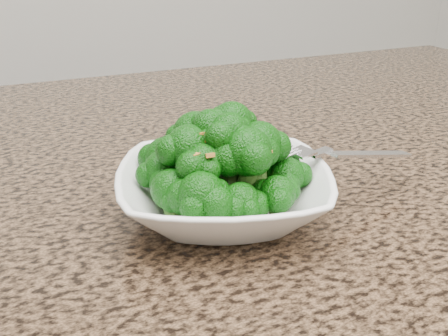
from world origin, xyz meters
name	(u,v)px	position (x,y,z in m)	size (l,w,h in m)	color
granite_counter	(200,184)	(0.00, 0.30, 0.89)	(1.64, 1.04, 0.03)	brown
bowl	(224,193)	(-0.02, 0.19, 0.92)	(0.20, 0.20, 0.05)	white
broccoli_pile	(224,130)	(-0.02, 0.19, 0.99)	(0.18, 0.18, 0.08)	#0C5009
garlic_topping	(224,86)	(-0.02, 0.19, 1.03)	(0.11, 0.11, 0.01)	#C48730
fork	(324,152)	(0.08, 0.18, 0.96)	(0.19, 0.03, 0.01)	silver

